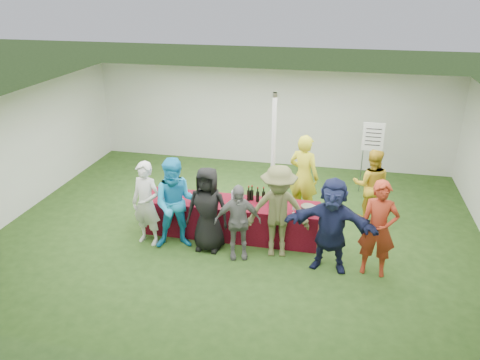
% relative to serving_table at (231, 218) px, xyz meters
% --- Properties ---
extents(ground, '(60.00, 60.00, 0.00)m').
position_rel_serving_table_xyz_m(ground, '(0.14, 0.29, -0.38)').
color(ground, '#284719').
rests_on(ground, ground).
extents(tent, '(10.00, 10.00, 10.00)m').
position_rel_serving_table_xyz_m(tent, '(0.64, 1.49, 0.98)').
color(tent, white).
rests_on(tent, ground).
extents(serving_table, '(3.60, 0.80, 0.75)m').
position_rel_serving_table_xyz_m(serving_table, '(0.00, 0.00, 0.00)').
color(serving_table, maroon).
rests_on(serving_table, ground).
extents(wine_bottles, '(0.63, 0.13, 0.32)m').
position_rel_serving_table_xyz_m(wine_bottles, '(0.61, 0.14, 0.50)').
color(wine_bottles, black).
rests_on(wine_bottles, serving_table).
extents(wine_glasses, '(2.73, 0.13, 0.16)m').
position_rel_serving_table_xyz_m(wine_glasses, '(-0.41, -0.25, 0.49)').
color(wine_glasses, silver).
rests_on(wine_glasses, serving_table).
extents(water_bottle, '(0.07, 0.07, 0.23)m').
position_rel_serving_table_xyz_m(water_bottle, '(0.03, 0.08, 0.48)').
color(water_bottle, silver).
rests_on(water_bottle, serving_table).
extents(bar_towel, '(0.25, 0.18, 0.03)m').
position_rel_serving_table_xyz_m(bar_towel, '(1.61, 0.05, 0.39)').
color(bar_towel, white).
rests_on(bar_towel, serving_table).
extents(dump_bucket, '(0.26, 0.26, 0.18)m').
position_rel_serving_table_xyz_m(dump_bucket, '(1.57, -0.22, 0.46)').
color(dump_bucket, slate).
rests_on(dump_bucket, serving_table).
extents(wine_list_sign, '(0.50, 0.03, 1.80)m').
position_rel_serving_table_xyz_m(wine_list_sign, '(2.86, 2.80, 0.94)').
color(wine_list_sign, slate).
rests_on(wine_list_sign, ground).
extents(staff_pourer, '(0.81, 0.68, 1.90)m').
position_rel_serving_table_xyz_m(staff_pourer, '(1.37, 1.18, 0.57)').
color(staff_pourer, gold).
rests_on(staff_pourer, ground).
extents(staff_back, '(0.80, 0.62, 1.62)m').
position_rel_serving_table_xyz_m(staff_back, '(2.82, 1.35, 0.44)').
color(staff_back, gold).
rests_on(staff_back, ground).
extents(customer_0, '(0.70, 0.54, 1.73)m').
position_rel_serving_table_xyz_m(customer_0, '(-1.54, -0.66, 0.49)').
color(customer_0, silver).
rests_on(customer_0, ground).
extents(customer_1, '(1.07, 0.94, 1.86)m').
position_rel_serving_table_xyz_m(customer_1, '(-0.91, -0.68, 0.56)').
color(customer_1, '#188FC9').
rests_on(customer_1, ground).
extents(customer_2, '(0.86, 0.58, 1.71)m').
position_rel_serving_table_xyz_m(customer_2, '(-0.30, -0.63, 0.48)').
color(customer_2, black).
rests_on(customer_2, ground).
extents(customer_3, '(0.94, 0.59, 1.50)m').
position_rel_serving_table_xyz_m(customer_3, '(0.33, -0.80, 0.37)').
color(customer_3, slate).
rests_on(customer_3, ground).
extents(customer_4, '(1.28, 0.86, 1.84)m').
position_rel_serving_table_xyz_m(customer_4, '(1.05, -0.57, 0.54)').
color(customer_4, brown).
rests_on(customer_4, ground).
extents(customer_5, '(1.69, 0.68, 1.78)m').
position_rel_serving_table_xyz_m(customer_5, '(2.05, -0.82, 0.52)').
color(customer_5, '#171C3E').
rests_on(customer_5, ground).
extents(customer_6, '(0.69, 0.48, 1.80)m').
position_rel_serving_table_xyz_m(customer_6, '(2.85, -0.81, 0.52)').
color(customer_6, maroon).
rests_on(customer_6, ground).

